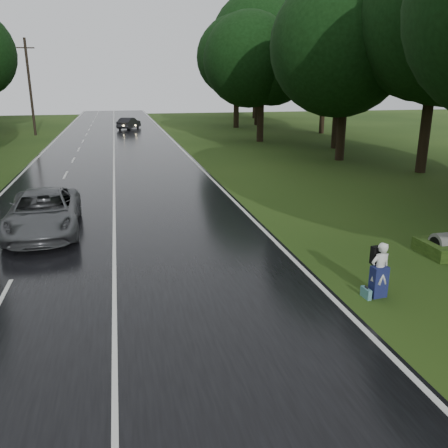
% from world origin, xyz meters
% --- Properties ---
extents(ground, '(160.00, 160.00, 0.00)m').
position_xyz_m(ground, '(0.00, 0.00, 0.00)').
color(ground, '#2A4414').
rests_on(ground, ground).
extents(road, '(12.00, 140.00, 0.04)m').
position_xyz_m(road, '(0.00, 20.00, 0.02)').
color(road, black).
rests_on(road, ground).
extents(lane_center, '(0.12, 140.00, 0.01)m').
position_xyz_m(lane_center, '(0.00, 20.00, 0.04)').
color(lane_center, silver).
rests_on(lane_center, road).
extents(grey_car, '(2.88, 5.85, 1.60)m').
position_xyz_m(grey_car, '(-2.63, 7.91, 0.84)').
color(grey_car, '#4E5053').
rests_on(grey_car, road).
extents(far_car, '(3.15, 4.54, 1.42)m').
position_xyz_m(far_car, '(1.88, 49.70, 0.75)').
color(far_car, black).
rests_on(far_car, road).
extents(hitchhiker, '(0.61, 0.56, 1.58)m').
position_xyz_m(hitchhiker, '(7.10, -0.08, 0.73)').
color(hitchhiker, silver).
rests_on(hitchhiker, ground).
extents(suitcase, '(0.14, 0.40, 0.28)m').
position_xyz_m(suitcase, '(6.74, -0.12, 0.14)').
color(suitcase, teal).
rests_on(suitcase, ground).
extents(utility_pole_far, '(1.80, 0.28, 10.15)m').
position_xyz_m(utility_pole_far, '(-8.50, 45.07, 0.00)').
color(utility_pole_far, black).
rests_on(utility_pole_far, ground).
extents(tree_right_d, '(8.55, 8.55, 13.36)m').
position_xyz_m(tree_right_d, '(16.71, 21.78, 0.00)').
color(tree_right_d, black).
rests_on(tree_right_d, ground).
extents(tree_right_e, '(8.36, 8.36, 13.07)m').
position_xyz_m(tree_right_e, '(14.22, 34.20, 0.00)').
color(tree_right_e, black).
rests_on(tree_right_e, ground).
extents(tree_right_f, '(9.72, 9.72, 15.19)m').
position_xyz_m(tree_right_f, '(15.53, 48.99, 0.00)').
color(tree_right_f, black).
rests_on(tree_right_f, ground).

